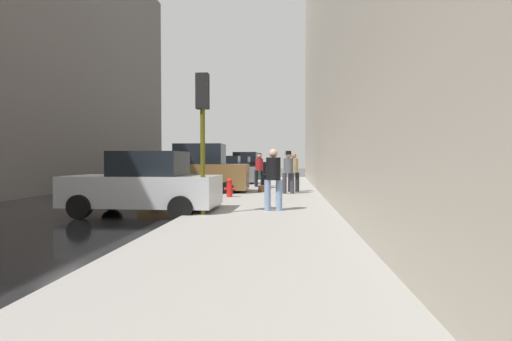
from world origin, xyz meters
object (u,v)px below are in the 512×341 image
(pedestrian_with_beanie, at_px, (288,170))
(parked_white_van, at_px, (250,165))
(parked_bronze_suv, at_px, (197,172))
(traffic_light, at_px, (203,113))
(duffel_bag, at_px, (262,189))
(parked_gray_coupe, at_px, (221,172))
(fire_hydrant, at_px, (229,188))
(pedestrian_in_jeans, at_px, (273,176))
(rolling_suitcase, at_px, (266,181))
(parked_black_suv, at_px, (244,166))
(parked_silver_sedan, at_px, (144,185))
(pedestrian_in_red_jacket, at_px, (259,168))
(pedestrian_in_tan_coat, at_px, (294,170))
(parked_dark_green_sedan, at_px, (234,169))

(pedestrian_with_beanie, bearing_deg, parked_white_van, 99.23)
(parked_bronze_suv, relative_size, traffic_light, 1.29)
(parked_bronze_suv, bearing_deg, duffel_bag, 3.50)
(parked_gray_coupe, height_order, fire_hydrant, parked_gray_coupe)
(parked_gray_coupe, relative_size, traffic_light, 1.18)
(parked_bronze_suv, bearing_deg, pedestrian_in_jeans, -59.96)
(fire_hydrant, height_order, rolling_suitcase, rolling_suitcase)
(parked_black_suv, relative_size, pedestrian_with_beanie, 2.63)
(parked_silver_sedan, distance_m, pedestrian_with_beanie, 7.02)
(parked_silver_sedan, distance_m, fire_hydrant, 4.45)
(parked_bronze_suv, relative_size, pedestrian_with_beanie, 2.61)
(parked_bronze_suv, height_order, duffel_bag, parked_bronze_suv)
(pedestrian_with_beanie, distance_m, duffel_bag, 1.64)
(pedestrian_in_red_jacket, relative_size, pedestrian_with_beanie, 0.96)
(parked_silver_sedan, relative_size, parked_white_van, 0.91)
(pedestrian_in_tan_coat, height_order, rolling_suitcase, pedestrian_in_tan_coat)
(pedestrian_in_tan_coat, xyz_separation_m, rolling_suitcase, (-1.36, 2.46, -0.61))
(parked_silver_sedan, distance_m, rolling_suitcase, 9.61)
(parked_silver_sedan, relative_size, parked_gray_coupe, 1.00)
(parked_black_suv, height_order, duffel_bag, parked_black_suv)
(pedestrian_with_beanie, bearing_deg, fire_hydrant, -142.72)
(parked_white_van, bearing_deg, pedestrian_in_tan_coat, -79.88)
(parked_white_van, height_order, fire_hydrant, parked_white_van)
(parked_silver_sedan, height_order, fire_hydrant, parked_silver_sedan)
(parked_dark_green_sedan, relative_size, fire_hydrant, 6.03)
(parked_silver_sedan, bearing_deg, parked_bronze_suv, 90.00)
(pedestrian_in_red_jacket, bearing_deg, parked_dark_green_sedan, 106.19)
(fire_hydrant, height_order, duffel_bag, fire_hydrant)
(traffic_light, height_order, pedestrian_with_beanie, traffic_light)
(pedestrian_in_tan_coat, bearing_deg, pedestrian_in_red_jacket, 118.76)
(parked_bronze_suv, distance_m, pedestrian_with_beanie, 4.08)
(traffic_light, bearing_deg, duffel_bag, 82.11)
(parked_silver_sedan, relative_size, pedestrian_with_beanie, 2.39)
(parked_gray_coupe, height_order, pedestrian_in_red_jacket, pedestrian_in_red_jacket)
(parked_gray_coupe, height_order, rolling_suitcase, parked_gray_coupe)
(parked_gray_coupe, distance_m, traffic_light, 13.68)
(rolling_suitcase, bearing_deg, parked_silver_sedan, -107.56)
(parked_bronze_suv, xyz_separation_m, duffel_bag, (2.88, 0.18, -0.74))
(parked_gray_coupe, bearing_deg, rolling_suitcase, -49.76)
(pedestrian_with_beanie, height_order, rolling_suitcase, pedestrian_with_beanie)
(parked_white_van, bearing_deg, parked_bronze_suv, -90.00)
(parked_white_van, xyz_separation_m, rolling_suitcase, (2.90, -21.37, -0.54))
(parked_dark_green_sedan, bearing_deg, parked_black_suv, 90.00)
(parked_black_suv, distance_m, pedestrian_in_jeans, 24.80)
(pedestrian_in_jeans, bearing_deg, pedestrian_in_tan_coat, 84.51)
(parked_black_suv, xyz_separation_m, duffel_bag, (2.88, -18.09, -0.74))
(parked_silver_sedan, relative_size, pedestrian_in_tan_coat, 2.48)
(parked_bronze_suv, bearing_deg, traffic_light, -75.60)
(duffel_bag, bearing_deg, traffic_light, -97.89)
(parked_bronze_suv, height_order, fire_hydrant, parked_bronze_suv)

